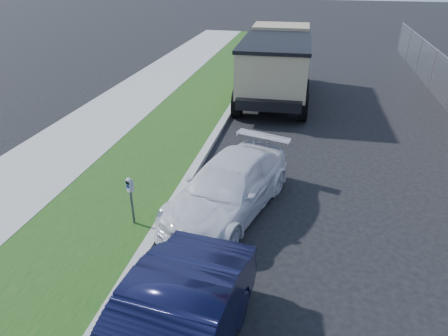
# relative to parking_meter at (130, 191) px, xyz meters

# --- Properties ---
(ground) EXTENTS (120.00, 120.00, 0.00)m
(ground) POSITION_rel_parking_meter_xyz_m (3.19, 0.46, -0.97)
(ground) COLOR black
(ground) RESTS_ON ground
(streetside) EXTENTS (6.12, 50.00, 0.15)m
(streetside) POSITION_rel_parking_meter_xyz_m (-2.38, 2.46, -0.90)
(streetside) COLOR gray
(streetside) RESTS_ON ground
(parking_meter) EXTENTS (0.19, 0.16, 1.19)m
(parking_meter) POSITION_rel_parking_meter_xyz_m (0.00, 0.00, 0.00)
(parking_meter) COLOR #3F4247
(parking_meter) RESTS_ON ground
(white_wagon) EXTENTS (2.93, 4.75, 1.29)m
(white_wagon) POSITION_rel_parking_meter_xyz_m (1.96, 1.25, -0.33)
(white_wagon) COLOR silver
(white_wagon) RESTS_ON ground
(dump_truck) EXTENTS (3.02, 7.18, 2.78)m
(dump_truck) POSITION_rel_parking_meter_xyz_m (2.13, 10.61, 0.59)
(dump_truck) COLOR black
(dump_truck) RESTS_ON ground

